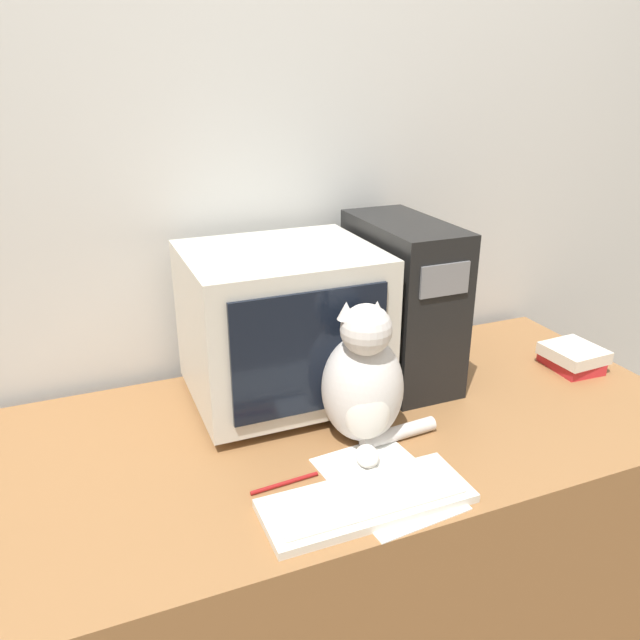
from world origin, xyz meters
TOP-DOWN VIEW (x-y plane):
  - wall_back at (0.00, 0.87)m, footprint 7.00×0.05m
  - desk at (0.00, 0.40)m, footprint 1.76×0.80m
  - crt_monitor at (-0.09, 0.58)m, footprint 0.46×0.40m
  - computer_tower at (0.26, 0.59)m, footprint 0.19×0.40m
  - keyboard at (-0.08, 0.11)m, footprint 0.42×0.16m
  - cat at (0.02, 0.33)m, footprint 0.29×0.27m
  - book_stack at (0.74, 0.43)m, footprint 0.15×0.16m
  - pen at (-0.21, 0.23)m, footprint 0.15×0.02m
  - paper_sheet at (-0.01, 0.16)m, footprint 0.24×0.31m

SIDE VIEW (x-z plane):
  - desk at x=0.00m, z-range 0.00..0.70m
  - paper_sheet at x=-0.01m, z-range 0.70..0.71m
  - pen at x=-0.21m, z-range 0.70..0.71m
  - keyboard at x=-0.08m, z-range 0.70..0.72m
  - book_stack at x=0.74m, z-range 0.70..0.77m
  - cat at x=0.02m, z-range 0.67..1.02m
  - crt_monitor at x=-0.09m, z-range 0.71..1.11m
  - computer_tower at x=0.26m, z-range 0.70..1.14m
  - wall_back at x=0.00m, z-range 0.00..2.50m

